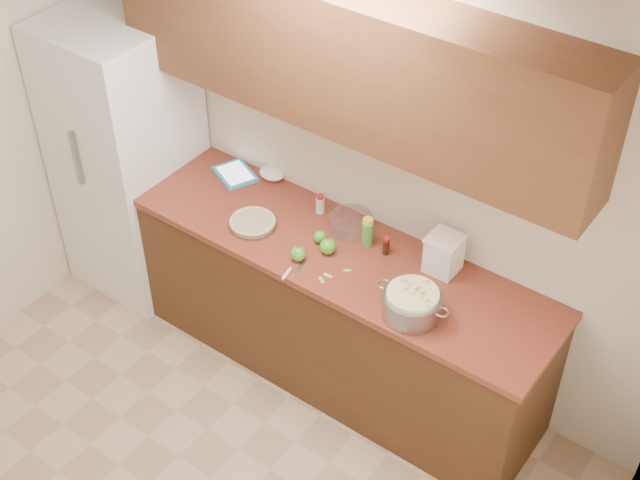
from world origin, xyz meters
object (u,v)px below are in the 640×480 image
Objects in this scene: pie at (253,223)px; flour_canister at (444,253)px; tablet at (235,174)px; colander at (412,304)px.

pie is 1.24× the size of flour_canister.
pie is at bearing -14.24° from tablet.
flour_canister is 1.39m from tablet.
colander reaches higher than tablet.
pie is at bearing 176.36° from colander.
flour_canister is at bearing 16.88° from pie.
colander is at bearing -83.30° from flour_canister.
tablet is (-0.38, 0.30, -0.01)m from pie.
tablet is at bearing 141.68° from pie.
pie is 0.67× the size of colander.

